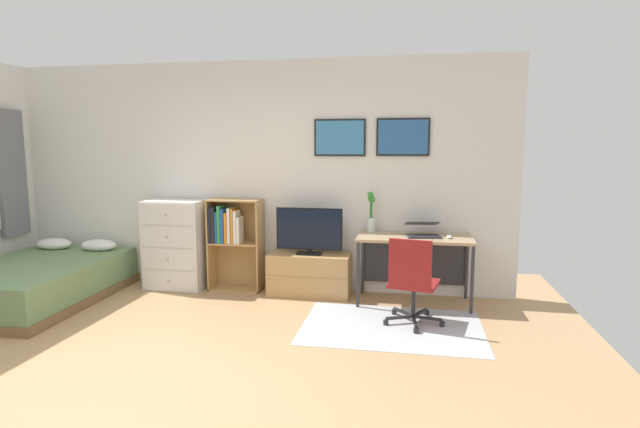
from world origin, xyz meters
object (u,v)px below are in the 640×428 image
at_px(television, 309,231).
at_px(laptop, 423,230).
at_px(bookshelf, 231,235).
at_px(dresser, 176,244).
at_px(tv_stand, 310,274).
at_px(office_chair, 412,279).
at_px(desk, 414,247).
at_px(bamboo_vase, 371,213).
at_px(bed, 37,281).
at_px(computer_mouse, 449,237).

bearing_deg(television, laptop, -0.61).
relative_size(television, laptop, 1.76).
bearing_deg(bookshelf, dresser, -174.69).
xyz_separation_m(tv_stand, office_chair, (1.16, -0.82, 0.22)).
relative_size(bookshelf, desk, 0.89).
distance_m(dresser, bamboo_vase, 2.37).
xyz_separation_m(bed, office_chair, (4.07, -0.03, 0.23)).
bearing_deg(bamboo_vase, bookshelf, -177.66).
xyz_separation_m(bookshelf, laptop, (2.23, -0.08, 0.14)).
bearing_deg(office_chair, computer_mouse, 72.67).
bearing_deg(laptop, tv_stand, 170.12).
bearing_deg(television, dresser, 179.75).
distance_m(desk, office_chair, 0.82).
bearing_deg(dresser, tv_stand, 0.53).
bearing_deg(bookshelf, television, -4.18).
distance_m(bookshelf, laptop, 2.23).
height_order(tv_stand, bamboo_vase, bamboo_vase).
bearing_deg(bookshelf, tv_stand, -2.86).
height_order(desk, laptop, laptop).
height_order(bed, bamboo_vase, bamboo_vase).
relative_size(bed, computer_mouse, 19.66).
bearing_deg(bed, desk, 8.50).
xyz_separation_m(tv_stand, computer_mouse, (1.54, -0.15, 0.52)).
relative_size(tv_stand, bamboo_vase, 2.04).
xyz_separation_m(tv_stand, bamboo_vase, (0.69, 0.12, 0.72)).
bearing_deg(laptop, computer_mouse, -30.34).
relative_size(tv_stand, laptop, 2.17).
relative_size(bookshelf, tv_stand, 1.16).
bearing_deg(tv_stand, dresser, -179.47).
relative_size(office_chair, laptop, 1.98).
distance_m(laptop, bamboo_vase, 0.62).
distance_m(tv_stand, television, 0.51).
relative_size(desk, office_chair, 1.43).
bearing_deg(dresser, bamboo_vase, 3.21).
bearing_deg(computer_mouse, television, 175.39).
xyz_separation_m(bed, computer_mouse, (4.45, 0.65, 0.53)).
height_order(dresser, laptop, dresser).
bearing_deg(computer_mouse, desk, 159.87).
xyz_separation_m(tv_stand, laptop, (1.27, -0.04, 0.56)).
distance_m(desk, laptop, 0.22).
distance_m(dresser, laptop, 2.92).
xyz_separation_m(dresser, bamboo_vase, (2.33, 0.13, 0.42)).
relative_size(laptop, bamboo_vase, 0.94).
bearing_deg(office_chair, laptop, 94.19).
distance_m(dresser, desk, 2.82).
relative_size(bed, desk, 1.66).
relative_size(bed, tv_stand, 2.17).
height_order(desk, computer_mouse, computer_mouse).
distance_m(bed, dresser, 1.53).
height_order(bookshelf, bamboo_vase, bamboo_vase).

